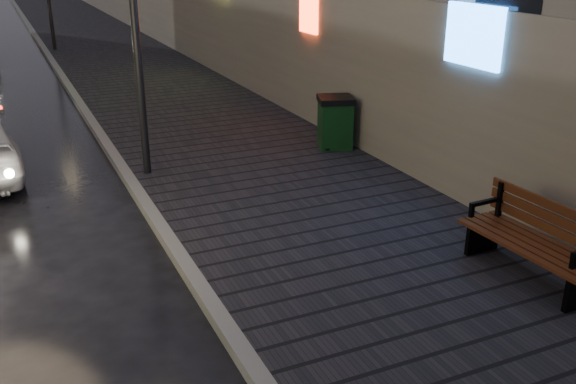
# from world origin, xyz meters

# --- Properties ---
(sidewalk) EXTENTS (4.60, 58.00, 0.15)m
(sidewalk) POSITION_xyz_m (3.90, 21.00, 0.07)
(sidewalk) COLOR black
(sidewalk) RESTS_ON ground
(curb) EXTENTS (0.20, 58.00, 0.15)m
(curb) POSITION_xyz_m (1.50, 21.00, 0.07)
(curb) COLOR slate
(curb) RESTS_ON ground
(bench) EXTENTS (0.76, 1.97, 0.99)m
(bench) POSITION_xyz_m (5.37, 0.11, 0.65)
(bench) COLOR black
(bench) RESTS_ON sidewalk
(trash_bin) EXTENTS (0.87, 0.87, 1.05)m
(trash_bin) POSITION_xyz_m (5.73, 5.98, 0.68)
(trash_bin) COLOR black
(trash_bin) RESTS_ON sidewalk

